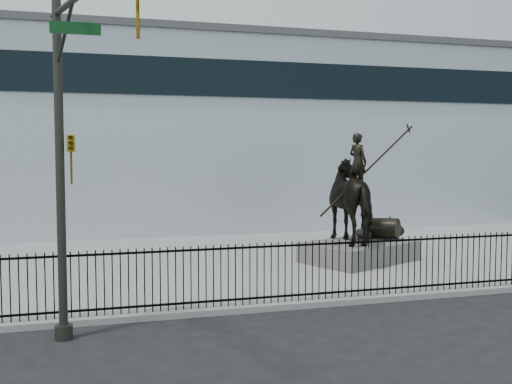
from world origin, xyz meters
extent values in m
plane|color=black|center=(0.00, 0.00, 0.00)|extent=(120.00, 120.00, 0.00)
cube|color=gray|center=(0.00, 7.00, 0.07)|extent=(30.00, 12.00, 0.15)
cube|color=silver|center=(0.00, 20.00, 4.50)|extent=(44.00, 14.00, 9.00)
cube|color=black|center=(0.00, 1.25, 0.30)|extent=(22.00, 0.05, 0.05)
cube|color=black|center=(0.00, 1.25, 1.55)|extent=(22.00, 0.05, 0.05)
cube|color=black|center=(0.00, 1.25, 0.90)|extent=(22.00, 0.03, 1.50)
cube|color=#56534E|center=(2.33, 5.66, 0.48)|extent=(4.20, 3.63, 0.66)
imported|color=black|center=(2.33, 5.66, 2.22)|extent=(3.30, 3.51, 2.81)
imported|color=black|center=(2.23, 5.62, 3.51)|extent=(0.69, 0.82, 1.90)
cylinder|color=black|center=(2.69, 5.82, 3.22)|extent=(4.18, 1.86, 2.86)
cylinder|color=#272A24|center=(-7.00, 0.20, 0.15)|extent=(0.36, 0.36, 0.30)
cylinder|color=#272A24|center=(-7.00, 0.20, 3.50)|extent=(0.18, 0.18, 7.00)
imported|color=#A68112|center=(-6.78, 0.20, 3.70)|extent=(0.16, 0.20, 1.00)
cube|color=#0C3F19|center=(-6.64, -1.00, 6.10)|extent=(0.90, 0.03, 0.22)
camera|label=1|loc=(-6.58, -12.50, 3.89)|focal=42.00mm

